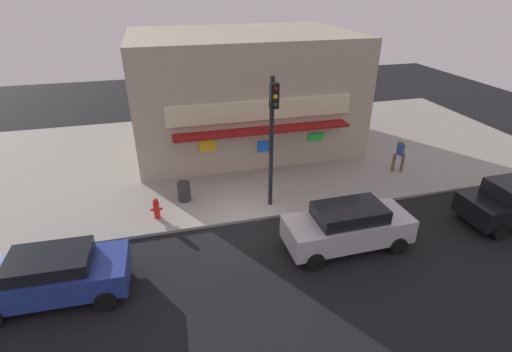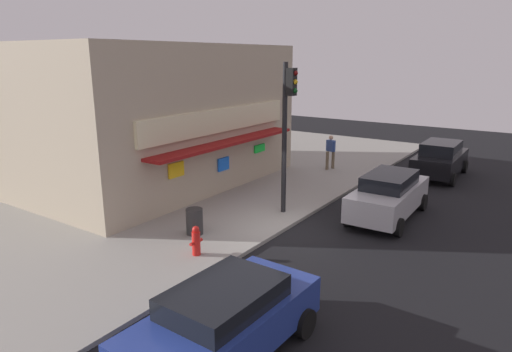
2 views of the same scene
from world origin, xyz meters
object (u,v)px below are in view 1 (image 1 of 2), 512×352
parked_car_silver (348,226)px  trash_can (184,191)px  traffic_light (272,128)px  parked_car_blue (53,275)px  fire_hydrant (156,208)px  pedestrian (400,153)px

parked_car_silver → trash_can: bearing=139.5°
traffic_light → parked_car_blue: size_ratio=1.25×
trash_can → parked_car_blue: size_ratio=0.20×
trash_can → parked_car_silver: bearing=-40.5°
fire_hydrant → trash_can: size_ratio=1.04×
fire_hydrant → trash_can: fire_hydrant is taller
trash_can → pedestrian: (10.66, 0.15, 0.54)m
fire_hydrant → parked_car_silver: parked_car_silver is taller
fire_hydrant → pedestrian: (11.86, 1.29, 0.54)m
fire_hydrant → parked_car_blue: bearing=-131.6°
fire_hydrant → parked_car_blue: (-3.11, -3.50, 0.26)m
fire_hydrant → trash_can: 1.66m
trash_can → parked_car_blue: bearing=-132.9°
pedestrian → parked_car_silver: 7.09m
traffic_light → fire_hydrant: traffic_light is taller
trash_can → pedestrian: bearing=0.8°
traffic_light → parked_car_silver: 4.67m
parked_car_blue → traffic_light: bearing=22.5°
trash_can → parked_car_silver: size_ratio=0.19×
traffic_light → parked_car_silver: bearing=-59.7°
pedestrian → parked_car_blue: bearing=-162.3°
traffic_light → parked_car_blue: traffic_light is taller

